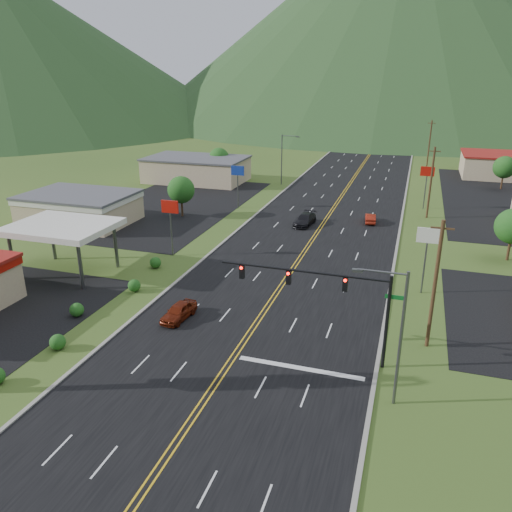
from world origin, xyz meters
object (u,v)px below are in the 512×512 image
(streetlight_east, at_px, (396,330))
(car_red_far, at_px, (370,218))
(streetlight_west, at_px, (283,156))
(car_red_near, at_px, (179,312))
(gas_canopy, at_px, (62,228))
(traffic_signal, at_px, (330,291))
(car_dark_mid, at_px, (305,220))

(streetlight_east, xyz_separation_m, car_red_far, (-5.11, 39.95, -4.55))
(streetlight_west, bearing_deg, streetlight_east, -69.14)
(car_red_far, bearing_deg, car_red_near, 62.77)
(streetlight_east, bearing_deg, gas_canopy, 160.12)
(traffic_signal, height_order, car_dark_mid, traffic_signal)
(streetlight_west, bearing_deg, car_red_near, -84.45)
(streetlight_east, distance_m, gas_canopy, 35.28)
(streetlight_west, distance_m, gas_canopy, 49.10)
(traffic_signal, xyz_separation_m, car_dark_mid, (-8.75, 32.07, -4.59))
(car_red_near, distance_m, car_red_far, 36.04)
(traffic_signal, distance_m, car_red_near, 13.91)
(streetlight_east, xyz_separation_m, car_dark_mid, (-13.44, 36.06, -4.44))
(gas_canopy, relative_size, car_red_near, 2.48)
(streetlight_east, relative_size, car_red_near, 2.23)
(streetlight_west, height_order, car_dark_mid, streetlight_west)
(streetlight_east, height_order, car_red_far, streetlight_east)
(streetlight_west, xyz_separation_m, gas_canopy, (-10.32, -48.00, -0.31))
(gas_canopy, distance_m, car_dark_mid, 31.40)
(traffic_signal, height_order, streetlight_east, streetlight_east)
(streetlight_west, bearing_deg, traffic_signal, -72.03)
(streetlight_east, relative_size, car_dark_mid, 1.76)
(traffic_signal, distance_m, streetlight_east, 6.17)
(traffic_signal, distance_m, gas_canopy, 29.59)
(gas_canopy, relative_size, car_red_far, 2.60)
(gas_canopy, relative_size, car_dark_mid, 1.96)
(car_red_far, bearing_deg, streetlight_west, -55.39)
(car_dark_mid, bearing_deg, gas_canopy, -123.56)
(streetlight_west, relative_size, gas_canopy, 0.90)
(gas_canopy, distance_m, car_red_near, 17.13)
(gas_canopy, height_order, car_red_near, gas_canopy)
(car_red_near, relative_size, car_red_far, 1.05)
(car_red_near, bearing_deg, streetlight_west, 101.88)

